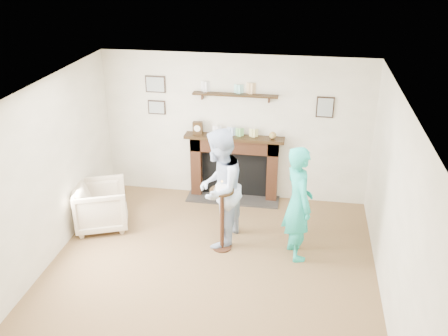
{
  "coord_description": "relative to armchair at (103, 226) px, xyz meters",
  "views": [
    {
      "loc": [
        1.13,
        -5.33,
        4.13
      ],
      "look_at": [
        0.08,
        0.9,
        1.24
      ],
      "focal_mm": 40.0,
      "sensor_mm": 36.0,
      "label": 1
    }
  ],
  "objects": [
    {
      "name": "ground",
      "position": [
        1.9,
        -1.08,
        0.0
      ],
      "size": [
        5.0,
        5.0,
        0.0
      ],
      "primitive_type": "plane",
      "color": "brown",
      "rests_on": "ground"
    },
    {
      "name": "armchair",
      "position": [
        0.0,
        0.0,
        0.0
      ],
      "size": [
        1.03,
        1.01,
        0.72
      ],
      "primitive_type": "imported",
      "rotation": [
        0.0,
        0.0,
        1.95
      ],
      "color": "tan",
      "rests_on": "ground"
    },
    {
      "name": "room_shell",
      "position": [
        1.9,
        -0.39,
        1.62
      ],
      "size": [
        4.54,
        5.02,
        2.52
      ],
      "color": "beige",
      "rests_on": "ground"
    },
    {
      "name": "woman",
      "position": [
        3.03,
        -0.29,
        0.0
      ],
      "size": [
        0.6,
        0.72,
        1.67
      ],
      "primitive_type": "imported",
      "rotation": [
        0.0,
        0.0,
        1.96
      ],
      "color": "#21C0B8",
      "rests_on": "ground"
    },
    {
      "name": "pedestal_table",
      "position": [
        1.97,
        -0.3,
        0.68
      ],
      "size": [
        0.34,
        0.34,
        1.1
      ],
      "color": "black",
      "rests_on": "ground"
    },
    {
      "name": "man",
      "position": [
        1.9,
        -0.14,
        0.0
      ],
      "size": [
        0.79,
        0.95,
        1.78
      ],
      "primitive_type": "imported",
      "rotation": [
        0.0,
        0.0,
        -1.71
      ],
      "color": "silver",
      "rests_on": "ground"
    }
  ]
}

